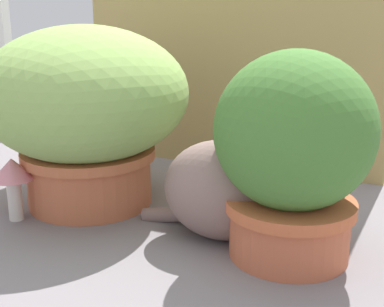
{
  "coord_description": "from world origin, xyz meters",
  "views": [
    {
      "loc": [
        0.57,
        -1.0,
        0.5
      ],
      "look_at": [
        0.14,
        0.02,
        0.18
      ],
      "focal_mm": 49.23,
      "sensor_mm": 36.0,
      "label": 1
    }
  ],
  "objects_px": {
    "cat": "(230,186)",
    "mushroom_ornament_pink": "(13,175)",
    "grass_planter": "(86,107)",
    "mushroom_ornament_red": "(71,178)",
    "leafy_planter": "(293,152)"
  },
  "relations": [
    {
      "from": "grass_planter",
      "to": "mushroom_ornament_red",
      "type": "xyz_separation_m",
      "value": [
        0.02,
        -0.1,
        -0.15
      ]
    },
    {
      "from": "grass_planter",
      "to": "mushroom_ornament_red",
      "type": "relative_size",
      "value": 3.75
    },
    {
      "from": "grass_planter",
      "to": "mushroom_ornament_red",
      "type": "bearing_deg",
      "value": -80.67
    },
    {
      "from": "cat",
      "to": "mushroom_ornament_pink",
      "type": "distance_m",
      "value": 0.51
    },
    {
      "from": "grass_planter",
      "to": "mushroom_ornament_pink",
      "type": "xyz_separation_m",
      "value": [
        -0.1,
        -0.16,
        -0.14
      ]
    },
    {
      "from": "cat",
      "to": "grass_planter",
      "type": "bearing_deg",
      "value": 170.64
    },
    {
      "from": "leafy_planter",
      "to": "mushroom_ornament_red",
      "type": "relative_size",
      "value": 3.07
    },
    {
      "from": "grass_planter",
      "to": "cat",
      "type": "bearing_deg",
      "value": -9.36
    },
    {
      "from": "grass_planter",
      "to": "mushroom_ornament_red",
      "type": "height_order",
      "value": "grass_planter"
    },
    {
      "from": "mushroom_ornament_pink",
      "to": "mushroom_ornament_red",
      "type": "distance_m",
      "value": 0.13
    },
    {
      "from": "grass_planter",
      "to": "cat",
      "type": "xyz_separation_m",
      "value": [
        0.4,
        -0.07,
        -0.13
      ]
    },
    {
      "from": "mushroom_ornament_pink",
      "to": "mushroom_ornament_red",
      "type": "height_order",
      "value": "mushroom_ornament_pink"
    },
    {
      "from": "mushroom_ornament_pink",
      "to": "cat",
      "type": "bearing_deg",
      "value": 11.11
    },
    {
      "from": "leafy_planter",
      "to": "cat",
      "type": "bearing_deg",
      "value": 170.27
    },
    {
      "from": "cat",
      "to": "mushroom_ornament_pink",
      "type": "bearing_deg",
      "value": -168.89
    }
  ]
}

